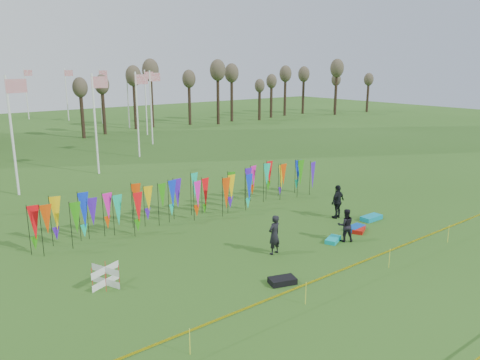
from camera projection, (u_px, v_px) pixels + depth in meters
ground at (312, 274)px, 19.96m from camera, size 160.00×160.00×0.00m
banner_row at (197, 193)px, 26.93m from camera, size 18.64×0.64×2.37m
caution_tape_near at (340, 272)px, 18.37m from camera, size 26.00×0.02×0.90m
tree_line at (248, 81)px, 71.22m from camera, size 53.92×1.92×7.84m
box_kite at (106, 276)px, 18.80m from camera, size 0.76×0.76×0.84m
person_left at (274, 235)px, 21.84m from camera, size 0.75×0.59×1.90m
person_mid at (346, 225)px, 23.45m from camera, size 0.97×0.88×1.70m
person_right at (338, 202)px, 26.96m from camera, size 1.25×0.83×1.98m
kite_bag_turquoise at (333, 240)px, 23.53m from camera, size 1.17×0.89×0.21m
kite_bag_blue at (356, 228)px, 25.18m from camera, size 1.16×0.68×0.23m
kite_bag_red at (359, 229)px, 25.02m from camera, size 1.29×1.03×0.22m
kite_bag_black at (282, 281)px, 19.06m from camera, size 1.22×0.93×0.25m
kite_bag_teal at (371, 218)px, 26.82m from camera, size 1.32×0.64×0.25m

